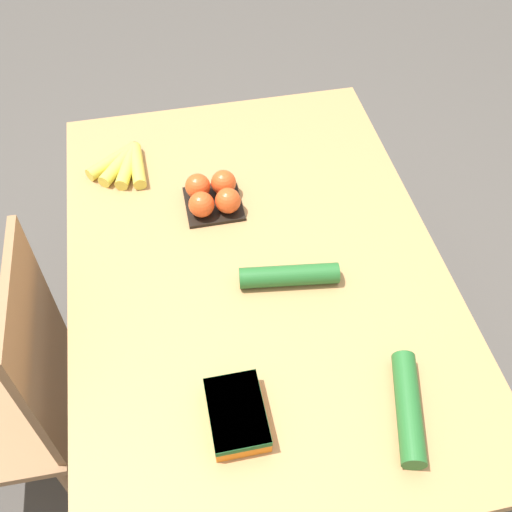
{
  "coord_description": "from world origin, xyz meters",
  "views": [
    {
      "loc": [
        -0.92,
        0.19,
        1.93
      ],
      "look_at": [
        0.0,
        0.0,
        0.8
      ],
      "focal_mm": 42.0,
      "sensor_mm": 36.0,
      "label": 1
    }
  ],
  "objects_px": {
    "chair": "(15,396)",
    "banana_bunch": "(125,164)",
    "carrot_bag": "(237,414)",
    "cucumber_far": "(408,407)",
    "tomato_pack": "(213,195)",
    "cucumber_near": "(289,276)"
  },
  "relations": [
    {
      "from": "carrot_bag",
      "to": "chair",
      "type": "bearing_deg",
      "value": 60.6
    },
    {
      "from": "tomato_pack",
      "to": "cucumber_near",
      "type": "bearing_deg",
      "value": -154.96
    },
    {
      "from": "chair",
      "to": "carrot_bag",
      "type": "relative_size",
      "value": 5.89
    },
    {
      "from": "banana_bunch",
      "to": "cucumber_near",
      "type": "relative_size",
      "value": 0.74
    },
    {
      "from": "chair",
      "to": "banana_bunch",
      "type": "xyz_separation_m",
      "value": [
        0.51,
        -0.37,
        0.3
      ]
    },
    {
      "from": "tomato_pack",
      "to": "carrot_bag",
      "type": "xyz_separation_m",
      "value": [
        -0.62,
        0.05,
        -0.01
      ]
    },
    {
      "from": "tomato_pack",
      "to": "carrot_bag",
      "type": "distance_m",
      "value": 0.62
    },
    {
      "from": "banana_bunch",
      "to": "carrot_bag",
      "type": "height_order",
      "value": "carrot_bag"
    },
    {
      "from": "carrot_bag",
      "to": "banana_bunch",
      "type": "bearing_deg",
      "value": 12.11
    },
    {
      "from": "cucumber_near",
      "to": "cucumber_far",
      "type": "height_order",
      "value": "same"
    },
    {
      "from": "banana_bunch",
      "to": "tomato_pack",
      "type": "xyz_separation_m",
      "value": [
        -0.2,
        -0.22,
        0.02
      ]
    },
    {
      "from": "chair",
      "to": "banana_bunch",
      "type": "relative_size",
      "value": 5.29
    },
    {
      "from": "cucumber_far",
      "to": "tomato_pack",
      "type": "bearing_deg",
      "value": 23.69
    },
    {
      "from": "banana_bunch",
      "to": "cucumber_far",
      "type": "bearing_deg",
      "value": -149.17
    },
    {
      "from": "carrot_bag",
      "to": "cucumber_near",
      "type": "relative_size",
      "value": 0.67
    },
    {
      "from": "chair",
      "to": "cucumber_far",
      "type": "xyz_separation_m",
      "value": [
        -0.36,
        -0.89,
        0.3
      ]
    },
    {
      "from": "chair",
      "to": "cucumber_near",
      "type": "relative_size",
      "value": 3.94
    },
    {
      "from": "banana_bunch",
      "to": "cucumber_far",
      "type": "distance_m",
      "value": 1.01
    },
    {
      "from": "chair",
      "to": "tomato_pack",
      "type": "relative_size",
      "value": 6.39
    },
    {
      "from": "cucumber_near",
      "to": "chair",
      "type": "bearing_deg",
      "value": 91.38
    },
    {
      "from": "cucumber_far",
      "to": "chair",
      "type": "bearing_deg",
      "value": 67.81
    },
    {
      "from": "carrot_bag",
      "to": "cucumber_near",
      "type": "height_order",
      "value": "cucumber_near"
    }
  ]
}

